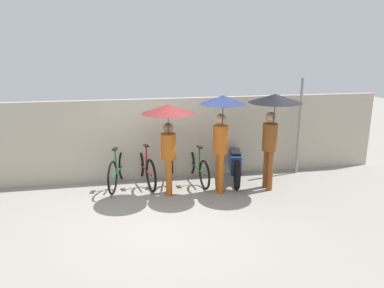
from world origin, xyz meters
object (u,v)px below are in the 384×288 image
at_px(parked_bicycle_1, 145,168).
at_px(pedestrian_trailing, 273,113).
at_px(pedestrian_leading, 168,123).
at_px(parked_bicycle_0, 118,169).
at_px(parked_bicycle_3, 197,166).
at_px(motorcycle, 235,163).
at_px(pedestrian_center, 222,118).
at_px(parked_bicycle_2, 171,167).

bearing_deg(parked_bicycle_1, pedestrian_trailing, -120.47).
bearing_deg(pedestrian_leading, parked_bicycle_1, -56.10).
height_order(parked_bicycle_0, parked_bicycle_3, parked_bicycle_0).
distance_m(parked_bicycle_3, motorcycle, 0.93).
bearing_deg(parked_bicycle_0, parked_bicycle_1, -73.68).
relative_size(pedestrian_center, motorcycle, 1.07).
relative_size(parked_bicycle_1, motorcycle, 0.87).
relative_size(parked_bicycle_1, parked_bicycle_3, 1.00).
xyz_separation_m(parked_bicycle_3, pedestrian_center, (0.35, -0.85, 1.29)).
bearing_deg(parked_bicycle_3, parked_bicycle_0, 82.45).
bearing_deg(parked_bicycle_2, motorcycle, -81.56).
height_order(parked_bicycle_3, pedestrian_center, pedestrian_center).
bearing_deg(parked_bicycle_2, pedestrian_leading, -178.86).
bearing_deg(pedestrian_leading, parked_bicycle_3, -128.80).
relative_size(pedestrian_leading, motorcycle, 0.98).
height_order(pedestrian_leading, pedestrian_center, pedestrian_center).
xyz_separation_m(pedestrian_leading, pedestrian_trailing, (2.22, -0.10, 0.15)).
relative_size(parked_bicycle_2, parked_bicycle_3, 0.99).
height_order(parked_bicycle_1, parked_bicycle_3, parked_bicycle_3).
height_order(pedestrian_center, pedestrian_trailing, pedestrian_trailing).
relative_size(parked_bicycle_1, parked_bicycle_2, 1.01).
relative_size(pedestrian_center, pedestrian_trailing, 1.00).
bearing_deg(parked_bicycle_2, parked_bicycle_3, -83.03).
height_order(parked_bicycle_2, motorcycle, parked_bicycle_2).
relative_size(parked_bicycle_1, pedestrian_trailing, 0.81).
bearing_deg(parked_bicycle_3, parked_bicycle_1, 80.77).
bearing_deg(motorcycle, parked_bicycle_2, 100.47).
bearing_deg(parked_bicycle_3, pedestrian_leading, 129.23).
bearing_deg(motorcycle, pedestrian_center, 158.43).
relative_size(parked_bicycle_0, parked_bicycle_2, 0.96).
distance_m(parked_bicycle_1, pedestrian_leading, 1.52).
height_order(parked_bicycle_1, pedestrian_trailing, pedestrian_trailing).
bearing_deg(parked_bicycle_1, parked_bicycle_3, -103.86).
height_order(parked_bicycle_2, pedestrian_trailing, pedestrian_trailing).
bearing_deg(parked_bicycle_3, pedestrian_center, -164.11).
height_order(parked_bicycle_3, pedestrian_leading, pedestrian_leading).
relative_size(parked_bicycle_0, pedestrian_leading, 0.84).
height_order(parked_bicycle_0, motorcycle, parked_bicycle_0).
xyz_separation_m(parked_bicycle_0, parked_bicycle_1, (0.60, 0.02, -0.00)).
xyz_separation_m(parked_bicycle_0, parked_bicycle_2, (1.21, 0.02, -0.03)).
bearing_deg(pedestrian_center, parked_bicycle_1, -30.46).
distance_m(parked_bicycle_2, motorcycle, 1.53).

